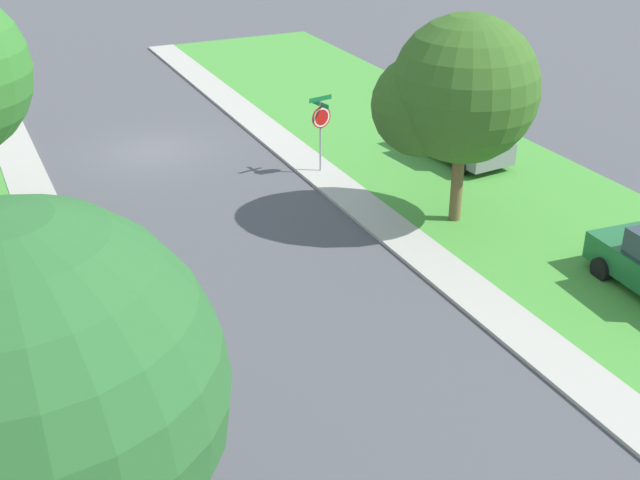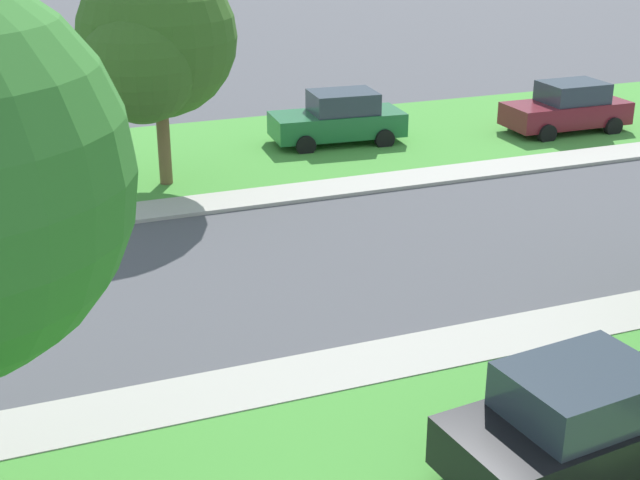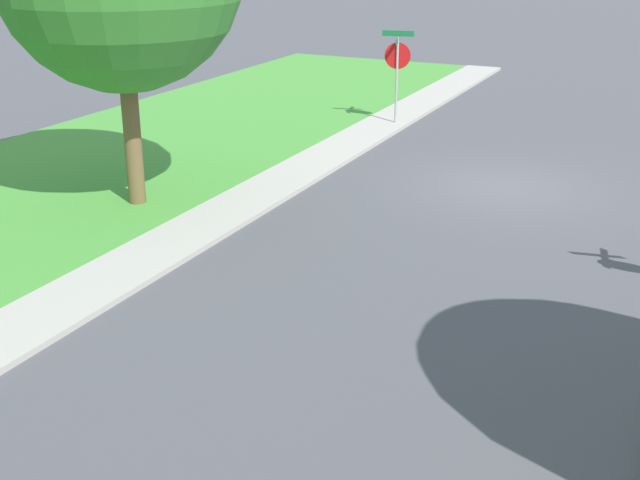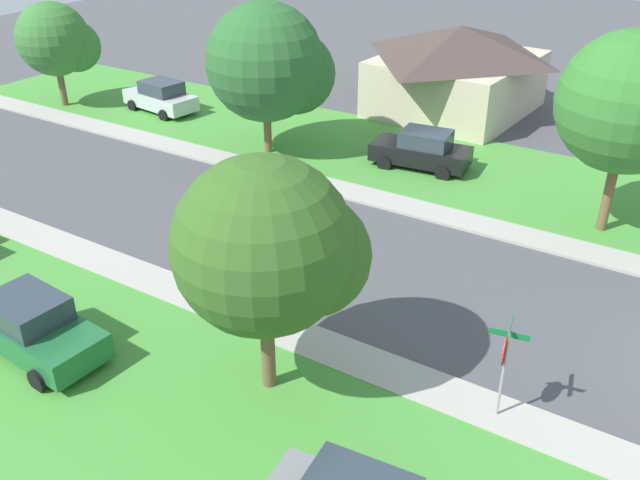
# 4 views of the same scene
# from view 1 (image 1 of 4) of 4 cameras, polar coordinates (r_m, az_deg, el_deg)

# --- Properties ---
(ground_plane) EXTENTS (120.00, 120.00, 0.00)m
(ground_plane) POSITION_cam_1_polar(r_m,az_deg,el_deg) (31.85, -11.40, 6.01)
(ground_plane) COLOR #4C4C51
(sidewalk_east) EXTENTS (1.40, 56.00, 0.10)m
(sidewalk_east) POSITION_cam_1_polar(r_m,az_deg,el_deg) (20.38, -15.46, -6.62)
(sidewalk_east) COLOR #ADA89E
(sidewalk_east) RESTS_ON ground
(sidewalk_west) EXTENTS (1.40, 56.00, 0.10)m
(sidewalk_west) POSITION_cam_1_polar(r_m,az_deg,el_deg) (23.32, 7.66, -1.39)
(sidewalk_west) COLOR #ADA89E
(sidewalk_west) RESTS_ON ground
(lawn_west) EXTENTS (8.00, 56.00, 0.08)m
(lawn_west) POSITION_cam_1_polar(r_m,az_deg,el_deg) (25.97, 16.46, 0.71)
(lawn_west) COLOR #479338
(lawn_west) RESTS_ON ground
(stop_sign_near_corner) EXTENTS (0.90, 0.90, 2.77)m
(stop_sign_near_corner) POSITION_cam_1_polar(r_m,az_deg,el_deg) (35.18, -20.75, 10.01)
(stop_sign_near_corner) COLOR #9E9EA3
(stop_sign_near_corner) RESTS_ON ground
(stop_sign_far_corner) EXTENTS (0.91, 0.91, 2.77)m
(stop_sign_far_corner) POSITION_cam_1_polar(r_m,az_deg,el_deg) (28.53, 0.07, 8.15)
(stop_sign_far_corner) COLOR #9E9EA3
(stop_sign_far_corner) RESTS_ON ground
(car_grey_kerbside_mid) EXTENTS (2.34, 4.45, 1.76)m
(car_grey_kerbside_mid) POSITION_cam_1_polar(r_m,az_deg,el_deg) (30.52, 9.49, 7.02)
(car_grey_kerbside_mid) COLOR gray
(car_grey_kerbside_mid) RESTS_ON ground
(tree_across_right) EXTENTS (5.66, 5.27, 6.90)m
(tree_across_right) POSITION_cam_1_polar(r_m,az_deg,el_deg) (11.80, -20.87, -10.49)
(tree_across_right) COLOR brown
(tree_across_right) RESTS_ON ground
(tree_sidewalk_near) EXTENTS (4.64, 4.32, 6.34)m
(tree_sidewalk_near) POSITION_cam_1_polar(r_m,az_deg,el_deg) (24.43, 9.20, 9.93)
(tree_sidewalk_near) COLOR brown
(tree_sidewalk_near) RESTS_ON ground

